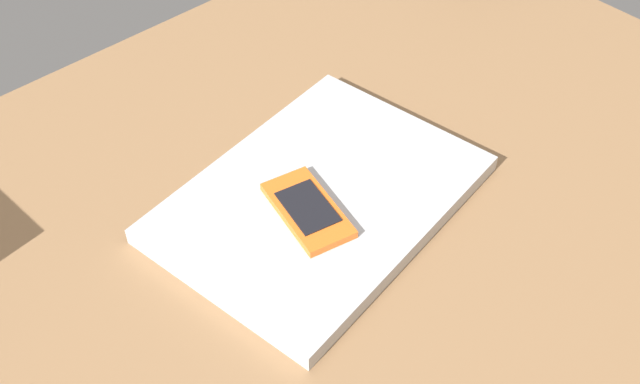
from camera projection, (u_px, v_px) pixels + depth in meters
desk_surface at (300, 214)px, 86.04cm from camera, size 120.00×80.00×3.00cm
laptop_closed at (320, 198)px, 84.25cm from camera, size 37.20×29.41×2.00cm
cell_phone_on_laptop at (308, 210)px, 81.04cm from camera, size 7.92×12.10×1.02cm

